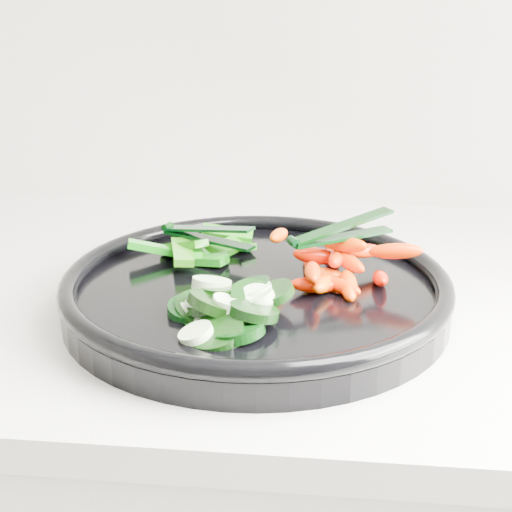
# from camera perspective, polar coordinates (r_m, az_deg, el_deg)

# --- Properties ---
(veggie_tray) EXTENTS (0.45, 0.45, 0.04)m
(veggie_tray) POSITION_cam_1_polar(r_m,az_deg,el_deg) (0.69, 0.00, -2.69)
(veggie_tray) COLOR black
(veggie_tray) RESTS_ON counter
(cucumber_pile) EXTENTS (0.12, 0.13, 0.04)m
(cucumber_pile) POSITION_cam_1_polar(r_m,az_deg,el_deg) (0.62, -2.66, -4.13)
(cucumber_pile) COLOR black
(cucumber_pile) RESTS_ON veggie_tray
(carrot_pile) EXTENTS (0.15, 0.15, 0.05)m
(carrot_pile) POSITION_cam_1_polar(r_m,az_deg,el_deg) (0.70, 6.51, -0.48)
(carrot_pile) COLOR #FF5700
(carrot_pile) RESTS_ON veggie_tray
(pepper_pile) EXTENTS (0.13, 0.12, 0.04)m
(pepper_pile) POSITION_cam_1_polar(r_m,az_deg,el_deg) (0.76, -4.45, 0.43)
(pepper_pile) COLOR #0A6C0D
(pepper_pile) RESTS_ON veggie_tray
(tong_carrot) EXTENTS (0.10, 0.07, 0.02)m
(tong_carrot) POSITION_cam_1_polar(r_m,az_deg,el_deg) (0.69, 6.69, 1.91)
(tong_carrot) COLOR black
(tong_carrot) RESTS_ON carrot_pile
(tong_pepper) EXTENTS (0.11, 0.06, 0.02)m
(tong_pepper) POSITION_cam_1_polar(r_m,az_deg,el_deg) (0.76, -4.08, 1.81)
(tong_pepper) COLOR black
(tong_pepper) RESTS_ON pepper_pile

